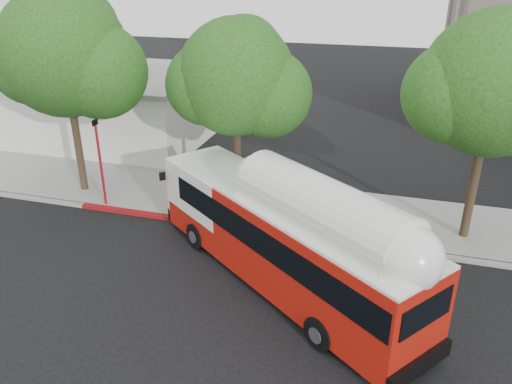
% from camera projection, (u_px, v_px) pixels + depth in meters
% --- Properties ---
extents(ground, '(120.00, 120.00, 0.00)m').
position_uv_depth(ground, '(213.00, 280.00, 18.18)').
color(ground, black).
rests_on(ground, ground).
extents(sidewalk, '(60.00, 5.00, 0.15)m').
position_uv_depth(sidewalk, '(261.00, 203.00, 23.82)').
color(sidewalk, gray).
rests_on(sidewalk, ground).
extents(curb_strip, '(60.00, 0.30, 0.15)m').
position_uv_depth(curb_strip, '(245.00, 228.00, 21.55)').
color(curb_strip, gray).
rests_on(curb_strip, ground).
extents(red_curb_segment, '(10.00, 0.32, 0.16)m').
position_uv_depth(red_curb_segment, '(181.00, 219.00, 22.32)').
color(red_curb_segment, maroon).
rests_on(red_curb_segment, ground).
extents(street_tree_left, '(6.67, 5.80, 9.74)m').
position_uv_depth(street_tree_left, '(74.00, 59.00, 22.46)').
color(street_tree_left, '#2D2116').
rests_on(street_tree_left, ground).
extents(street_tree_mid, '(5.75, 5.00, 8.62)m').
position_uv_depth(street_tree_mid, '(246.00, 82.00, 21.16)').
color(street_tree_mid, '#2D2116').
rests_on(street_tree_mid, ground).
extents(street_tree_right, '(6.21, 5.40, 9.18)m').
position_uv_depth(street_tree_right, '(505.00, 91.00, 18.28)').
color(street_tree_right, '#2D2116').
rests_on(street_tree_right, ground).
extents(low_commercial_bldg, '(16.20, 10.20, 4.25)m').
position_uv_depth(low_commercial_bldg, '(89.00, 102.00, 33.08)').
color(low_commercial_bldg, silver).
rests_on(low_commercial_bldg, ground).
extents(transit_bus, '(11.49, 9.46, 3.77)m').
position_uv_depth(transit_bus, '(282.00, 241.00, 17.26)').
color(transit_bus, '#AD160C').
rests_on(transit_bus, ground).
extents(signal_pole, '(0.12, 0.40, 4.26)m').
position_uv_depth(signal_pole, '(101.00, 164.00, 22.72)').
color(signal_pole, red).
rests_on(signal_pole, ground).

